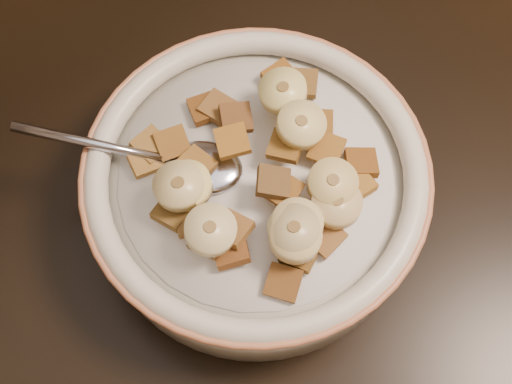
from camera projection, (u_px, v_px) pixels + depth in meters
floor at (338, 349)px, 1.26m from camera, size 4.00×4.50×0.10m
table at (444, 134)px, 0.55m from camera, size 1.42×0.94×0.04m
cereal_bowl at (256, 195)px, 0.48m from camera, size 0.21×0.21×0.05m
milk at (256, 178)px, 0.46m from camera, size 0.18×0.18×0.00m
spoon at (203, 167)px, 0.46m from camera, size 0.06×0.06×0.01m
cereal_square_0 at (232, 141)px, 0.44m from camera, size 0.03×0.03×0.01m
cereal_square_1 at (192, 220)px, 0.43m from camera, size 0.03×0.03×0.01m
cereal_square_2 at (205, 108)px, 0.47m from camera, size 0.03×0.03×0.01m
cereal_square_3 at (145, 159)px, 0.45m from camera, size 0.02×0.02×0.01m
cereal_square_4 at (236, 118)px, 0.46m from camera, size 0.03×0.03×0.01m
cereal_square_5 at (281, 88)px, 0.48m from camera, size 0.03×0.03×0.01m
cereal_square_6 at (327, 149)px, 0.45m from camera, size 0.03×0.03×0.01m
cereal_square_7 at (173, 211)px, 0.44m from camera, size 0.03×0.03×0.01m
cereal_square_8 at (325, 236)px, 0.43m from camera, size 0.02×0.02×0.01m
cereal_square_9 at (361, 163)px, 0.46m from camera, size 0.03×0.03×0.01m
cereal_square_10 at (302, 83)px, 0.48m from camera, size 0.03×0.03×0.01m
cereal_square_11 at (151, 145)px, 0.46m from camera, size 0.02×0.02×0.01m
cereal_square_12 at (281, 77)px, 0.48m from camera, size 0.02×0.02×0.01m
cereal_square_13 at (317, 124)px, 0.46m from camera, size 0.03×0.03×0.01m
cereal_square_14 at (196, 165)px, 0.44m from camera, size 0.02×0.02×0.01m
cereal_square_15 at (218, 108)px, 0.47m from camera, size 0.03×0.03×0.01m
cereal_square_16 at (300, 253)px, 0.43m from camera, size 0.03×0.03×0.01m
cereal_square_17 at (173, 144)px, 0.46m from camera, size 0.03×0.03×0.01m
cereal_square_18 at (285, 146)px, 0.45m from camera, size 0.03×0.03×0.01m
cereal_square_19 at (283, 190)px, 0.43m from camera, size 0.03×0.03×0.01m
cereal_square_20 at (356, 183)px, 0.45m from camera, size 0.02×0.02×0.01m
cereal_square_21 at (233, 229)px, 0.43m from camera, size 0.03×0.03×0.01m
cereal_square_22 at (231, 251)px, 0.43m from camera, size 0.03×0.03×0.01m
cereal_square_23 at (283, 283)px, 0.42m from camera, size 0.03×0.03×0.01m
cereal_square_24 at (209, 239)px, 0.43m from camera, size 0.03×0.03×0.01m
cereal_square_25 at (273, 182)px, 0.43m from camera, size 0.03×0.03×0.01m
banana_slice_0 at (332, 183)px, 0.43m from camera, size 0.04×0.04×0.01m
banana_slice_1 at (301, 125)px, 0.44m from camera, size 0.04×0.04×0.02m
banana_slice_2 at (210, 230)px, 0.42m from camera, size 0.04×0.04×0.01m
banana_slice_3 at (336, 203)px, 0.43m from camera, size 0.04×0.04×0.01m
banana_slice_4 at (296, 238)px, 0.42m from camera, size 0.04×0.04×0.01m
banana_slice_5 at (283, 91)px, 0.45m from camera, size 0.04×0.04×0.01m
banana_slice_6 at (297, 224)px, 0.42m from camera, size 0.04×0.04×0.01m
banana_slice_7 at (294, 230)px, 0.42m from camera, size 0.04×0.04×0.01m
banana_slice_8 at (179, 186)px, 0.43m from camera, size 0.04×0.04×0.01m
banana_slice_9 at (187, 185)px, 0.43m from camera, size 0.04×0.04×0.01m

